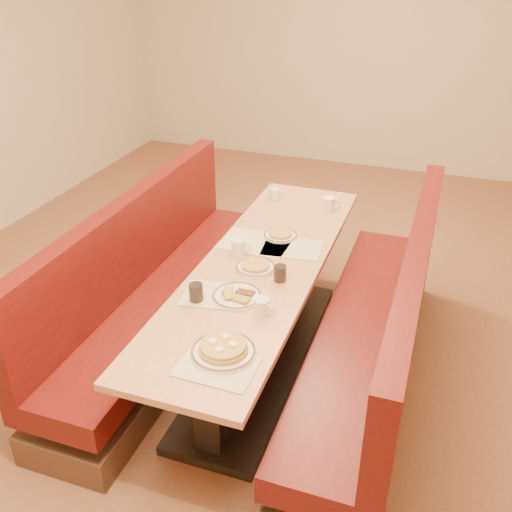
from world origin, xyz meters
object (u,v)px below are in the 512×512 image
(pancake_plate, at_px, (223,350))
(eggs_plate, at_px, (236,295))
(coffee_mug_c, at_px, (329,203))
(coffee_mug_a, at_px, (262,306))
(coffee_mug_b, at_px, (239,246))
(booth_left, at_px, (158,296))
(soda_tumbler_near, at_px, (196,293))
(soda_tumbler_mid, at_px, (280,273))
(diner_table, at_px, (261,315))
(booth_right, at_px, (377,340))
(coffee_mug_d, at_px, (275,194))

(pancake_plate, bearing_deg, eggs_plate, 103.96)
(eggs_plate, height_order, coffee_mug_c, coffee_mug_c)
(coffee_mug_a, bearing_deg, eggs_plate, 171.62)
(coffee_mug_b, bearing_deg, booth_left, -179.28)
(eggs_plate, relative_size, coffee_mug_c, 2.17)
(eggs_plate, relative_size, soda_tumbler_near, 2.60)
(eggs_plate, height_order, soda_tumbler_mid, soda_tumbler_mid)
(booth_left, height_order, coffee_mug_a, booth_left)
(coffee_mug_a, distance_m, soda_tumbler_mid, 0.34)
(coffee_mug_b, bearing_deg, soda_tumbler_mid, -41.82)
(diner_table, relative_size, coffee_mug_a, 21.83)
(pancake_plate, bearing_deg, booth_left, 134.17)
(booth_left, xyz_separation_m, pancake_plate, (0.84, -0.87, 0.41))
(eggs_plate, height_order, coffee_mug_a, coffee_mug_a)
(booth_right, height_order, coffee_mug_c, booth_right)
(booth_left, xyz_separation_m, coffee_mug_d, (0.51, 0.96, 0.43))
(booth_left, height_order, coffee_mug_d, booth_left)
(diner_table, distance_m, soda_tumbler_mid, 0.48)
(coffee_mug_a, relative_size, coffee_mug_c, 0.91)
(eggs_plate, height_order, coffee_mug_b, coffee_mug_b)
(diner_table, xyz_separation_m, eggs_plate, (-0.01, -0.40, 0.39))
(booth_right, distance_m, eggs_plate, 0.93)
(coffee_mug_c, height_order, soda_tumbler_near, soda_tumbler_near)
(booth_right, distance_m, coffee_mug_b, 1.01)
(diner_table, distance_m, coffee_mug_b, 0.46)
(booth_right, distance_m, coffee_mug_a, 0.86)
(diner_table, xyz_separation_m, coffee_mug_b, (-0.17, 0.08, 0.42))
(booth_right, height_order, pancake_plate, booth_right)
(coffee_mug_c, bearing_deg, booth_left, -151.32)
(diner_table, bearing_deg, booth_right, 0.00)
(diner_table, relative_size, coffee_mug_d, 22.86)
(booth_left, relative_size, coffee_mug_c, 19.92)
(coffee_mug_c, bearing_deg, soda_tumbler_near, -121.22)
(coffee_mug_d, height_order, soda_tumbler_mid, soda_tumbler_mid)
(coffee_mug_d, bearing_deg, pancake_plate, -82.66)
(eggs_plate, relative_size, soda_tumbler_mid, 2.80)
(coffee_mug_b, bearing_deg, booth_right, -12.47)
(booth_left, distance_m, coffee_mug_c, 1.37)
(diner_table, height_order, coffee_mug_c, coffee_mug_c)
(pancake_plate, relative_size, coffee_mug_d, 2.85)
(coffee_mug_a, bearing_deg, coffee_mug_d, 123.64)
(coffee_mug_a, xyz_separation_m, coffee_mug_c, (0.03, 1.39, 0.00))
(coffee_mug_a, relative_size, soda_tumbler_near, 1.10)
(coffee_mug_c, xyz_separation_m, soda_tumbler_mid, (-0.04, -1.05, -0.00))
(booth_left, relative_size, pancake_plate, 8.01)
(diner_table, xyz_separation_m, coffee_mug_c, (0.21, 0.90, 0.43))
(coffee_mug_d, bearing_deg, diner_table, -80.02)
(eggs_plate, xyz_separation_m, coffee_mug_b, (-0.16, 0.48, 0.03))
(diner_table, bearing_deg, soda_tumbler_near, -111.60)
(diner_table, xyz_separation_m, coffee_mug_a, (0.18, -0.49, 0.42))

